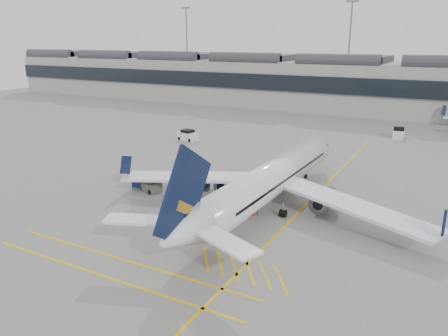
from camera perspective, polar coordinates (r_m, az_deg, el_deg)
The scene contains 17 objects.
ground at distance 42.42m, azimuth -5.65°, elevation -5.71°, with size 220.00×220.00×0.00m, color gray.
terminal at distance 107.12m, azimuth 16.60°, elevation 10.52°, with size 200.00×20.45×12.40m.
light_masts at distance 120.80m, azimuth 17.62°, elevation 15.01°, with size 113.00×0.60×25.45m.
apron_markings at distance 46.92m, azimuth 11.58°, elevation -3.76°, with size 0.25×60.00×0.01m, color gold.
airliner_main at distance 42.67m, azimuth 5.91°, elevation -1.66°, with size 32.13×35.12×9.34m.
belt_loader at distance 49.24m, azimuth 5.58°, elevation -1.78°, with size 5.06×1.81×2.07m.
baggage_cart_a at distance 43.72m, azimuth -5.77°, elevation -3.78°, with size 1.93×1.77×1.66m.
baggage_cart_b at distance 42.10m, azimuth 0.48°, elevation -4.54°, with size 1.72×1.50×1.61m.
baggage_cart_c at distance 48.27m, azimuth -2.90°, elevation -1.78°, with size 1.86×1.70×1.60m.
baggage_cart_d at distance 49.20m, azimuth -10.92°, elevation -1.71°, with size 1.58×1.32×1.62m.
ramp_agent_a at distance 47.00m, azimuth 6.70°, elevation -2.29°, with size 0.68×0.45×1.87m, color orange.
ramp_agent_b at distance 41.29m, azimuth 3.97°, elevation -4.92°, with size 0.90×0.70×1.85m, color #FF550D.
pushback_tug at distance 48.29m, azimuth -9.60°, elevation -2.30°, with size 2.80×2.17×1.38m.
safety_cone_nose at distance 60.05m, azimuth 12.62°, elevation 0.91°, with size 0.39×0.39×0.54m, color #F24C0A.
safety_cone_engine at distance 43.31m, azimuth 20.99°, elevation -5.95°, with size 0.35×0.35×0.49m, color #F24C0A.
service_van_left at distance 71.96m, azimuth -4.76°, elevation 4.24°, with size 3.75×2.38×1.79m.
service_van_mid at distance 78.90m, azimuth 21.83°, elevation 4.21°, with size 2.16×3.75×1.84m.
Camera 1 is at (22.27, -32.40, 15.93)m, focal length 35.00 mm.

